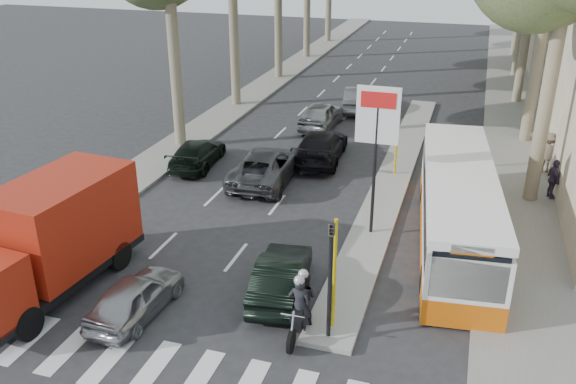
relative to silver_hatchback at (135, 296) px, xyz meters
The scene contains 19 objects.
ground 3.20m from the silver_hatchback, 39.57° to the left, with size 120.00×120.00×0.00m, color #28282B.
sidewalk_right 29.17m from the silver_hatchback, 67.80° to the left, with size 3.20×70.00×0.12m, color gray.
median_left 30.52m from the silver_hatchback, 100.54° to the left, with size 2.40×64.00×0.12m, color gray.
traffic_island 14.19m from the silver_hatchback, 66.43° to the left, with size 1.50×26.00×0.16m, color gray.
billboard 9.52m from the silver_hatchback, 50.99° to the left, with size 1.50×12.10×5.60m.
traffic_light_island 5.99m from the silver_hatchback, ahead, with size 0.16×0.41×3.60m.
traffic_light_left 5.59m from the silver_hatchback, 169.07° to the left, with size 0.16×0.41×3.60m.
silver_hatchback is the anchor object (origin of this frame).
dark_hatchback 4.36m from the silver_hatchback, 31.39° to the left, with size 1.40×4.03×1.33m, color black.
queue_car_a 10.72m from the silver_hatchback, 88.59° to the left, with size 2.41×5.24×1.46m, color #43454A.
queue_car_b 14.10m from the silver_hatchback, 82.17° to the left, with size 2.11×5.18×1.50m, color black.
queue_car_c 19.17m from the silver_hatchback, 88.16° to the left, with size 1.75×4.36×1.49m, color #9EA1A6.
queue_car_d 23.28m from the silver_hatchback, 85.27° to the left, with size 1.58×4.52×1.49m, color #54565C.
queue_car_e 12.09m from the silver_hatchback, 106.71° to the left, with size 1.77×4.35×1.26m, color black.
red_truck 3.40m from the silver_hatchback, behind, with size 2.99×6.64×3.44m.
city_bus 11.32m from the silver_hatchback, 40.22° to the left, with size 3.44×10.93×2.83m.
motorcycle 4.88m from the silver_hatchback, ahead, with size 0.81×2.24×1.91m.
pedestrian_near 17.37m from the silver_hatchback, 45.18° to the left, with size 0.98×0.48×1.68m, color #46354F.
pedestrian_far 19.64m from the silver_hatchback, 51.58° to the left, with size 1.22×0.54×1.88m, color #6C5D51.
Camera 1 is at (6.31, -14.99, 10.54)m, focal length 38.00 mm.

